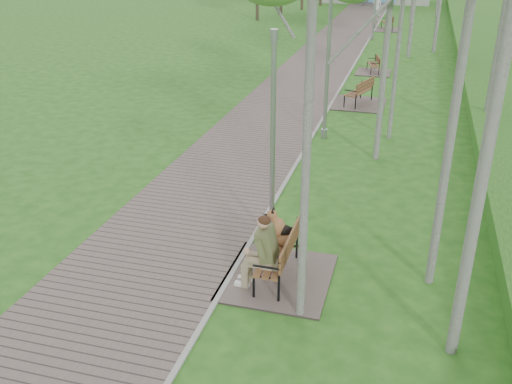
% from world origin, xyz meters
% --- Properties ---
extents(ground, '(120.00, 120.00, 0.00)m').
position_xyz_m(ground, '(0.00, 0.00, 0.00)').
color(ground, '#235719').
rests_on(ground, ground).
extents(walkway, '(3.50, 67.00, 0.04)m').
position_xyz_m(walkway, '(-1.75, 21.50, 0.02)').
color(walkway, '#665752').
rests_on(walkway, ground).
extents(kerb, '(0.10, 67.00, 0.05)m').
position_xyz_m(kerb, '(0.00, 21.50, 0.03)').
color(kerb, '#999993').
rests_on(kerb, ground).
extents(bench_main, '(2.02, 2.25, 1.77)m').
position_xyz_m(bench_main, '(0.81, 2.13, 0.50)').
color(bench_main, '#665752').
rests_on(bench_main, ground).
extents(bench_second, '(2.01, 2.23, 1.23)m').
position_xyz_m(bench_second, '(1.00, 14.98, 0.23)').
color(bench_second, '#665752').
rests_on(bench_second, ground).
extents(bench_third, '(1.59, 1.77, 0.98)m').
position_xyz_m(bench_third, '(1.05, 20.66, 0.18)').
color(bench_third, '#665752').
rests_on(bench_third, ground).
extents(bench_far, '(1.94, 2.16, 1.19)m').
position_xyz_m(bench_far, '(0.78, 33.91, 0.22)').
color(bench_far, '#665752').
rests_on(bench_far, ground).
extents(lamp_post_near, '(0.18, 0.18, 4.54)m').
position_xyz_m(lamp_post_near, '(0.43, 3.53, 2.12)').
color(lamp_post_near, gray).
rests_on(lamp_post_near, ground).
extents(lamp_post_second, '(0.20, 0.20, 5.23)m').
position_xyz_m(lamp_post_second, '(0.38, 10.68, 2.44)').
color(lamp_post_second, gray).
rests_on(lamp_post_second, ground).
extents(pedestrian_near, '(0.80, 0.63, 1.93)m').
position_xyz_m(pedestrian_near, '(-0.30, 38.15, 0.97)').
color(pedestrian_near, silver).
rests_on(pedestrian_near, ground).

